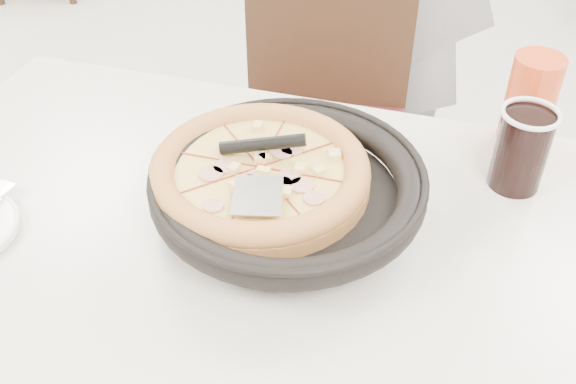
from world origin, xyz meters
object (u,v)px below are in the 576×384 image
(pizza_pan, at_px, (288,196))
(cola_glass, at_px, (521,151))
(pizza, at_px, (260,178))
(chair_far, at_px, (319,139))
(main_table, at_px, (250,383))
(red_cup, at_px, (530,100))

(pizza_pan, xyz_separation_m, cola_glass, (0.33, 0.18, 0.02))
(pizza, bearing_deg, cola_glass, 25.03)
(chair_far, bearing_deg, main_table, 84.90)
(pizza_pan, relative_size, red_cup, 2.07)
(pizza, distance_m, cola_glass, 0.41)
(chair_far, bearing_deg, red_cup, 138.71)
(cola_glass, distance_m, red_cup, 0.13)
(pizza, bearing_deg, pizza_pan, -8.80)
(main_table, distance_m, red_cup, 0.71)
(chair_far, distance_m, red_cup, 0.62)
(chair_far, xyz_separation_m, pizza_pan, (0.09, -0.59, 0.32))
(chair_far, distance_m, cola_glass, 0.68)
(chair_far, xyz_separation_m, red_cup, (0.43, -0.28, 0.35))
(chair_far, relative_size, pizza, 2.88)
(pizza_pan, height_order, pizza, pizza)
(pizza, relative_size, cola_glass, 2.54)
(chair_far, relative_size, pizza_pan, 2.87)
(main_table, bearing_deg, pizza, 81.11)
(chair_far, xyz_separation_m, pizza, (0.05, -0.59, 0.34))
(pizza_pan, distance_m, cola_glass, 0.38)
(main_table, bearing_deg, pizza_pan, 46.26)
(pizza_pan, bearing_deg, cola_glass, 28.99)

